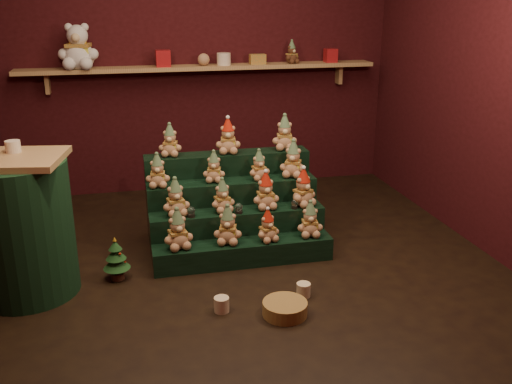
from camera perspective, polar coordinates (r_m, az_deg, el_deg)
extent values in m
plane|color=black|center=(4.48, -1.63, -7.27)|extent=(4.00, 4.00, 0.00)
cube|color=black|center=(6.07, -5.72, 13.42)|extent=(4.00, 0.10, 2.80)
cube|color=black|center=(2.12, 9.11, 2.84)|extent=(4.00, 0.10, 2.80)
cube|color=black|center=(4.88, 22.95, 10.71)|extent=(0.10, 4.00, 2.80)
cube|color=tan|center=(5.90, -5.45, 12.30)|extent=(3.60, 0.26, 0.04)
cube|color=tan|center=(5.98, -20.14, 10.17)|extent=(0.04, 0.12, 0.20)
cube|color=tan|center=(6.36, 8.29, 11.58)|extent=(0.04, 0.12, 0.20)
cube|color=black|center=(4.46, -1.26, -6.08)|extent=(1.40, 0.22, 0.18)
cube|color=black|center=(4.62, -1.83, -3.94)|extent=(1.40, 0.22, 0.36)
cube|color=black|center=(4.79, -2.36, -1.94)|extent=(1.40, 0.22, 0.54)
cube|color=black|center=(4.96, -2.85, -0.09)|extent=(1.40, 0.22, 0.72)
cylinder|color=black|center=(4.44, -6.49, -2.36)|extent=(0.06, 0.06, 0.02)
sphere|color=white|center=(4.43, -6.51, -1.86)|extent=(0.06, 0.06, 0.06)
cylinder|color=black|center=(4.50, -1.73, -1.98)|extent=(0.06, 0.06, 0.02)
sphere|color=white|center=(4.48, -1.74, -1.50)|extent=(0.06, 0.06, 0.06)
cylinder|color=black|center=(4.60, 3.87, -1.53)|extent=(0.05, 0.05, 0.02)
sphere|color=white|center=(4.59, 3.88, -1.10)|extent=(0.06, 0.06, 0.06)
cube|color=tan|center=(4.06, -23.24, 3.02)|extent=(0.73, 0.64, 0.04)
cylinder|color=black|center=(4.21, -22.37, -3.47)|extent=(0.69, 0.69, 0.95)
cylinder|color=beige|center=(4.14, -23.14, 4.21)|extent=(0.10, 0.10, 0.08)
cylinder|color=#412217|center=(4.38, -13.66, -8.14)|extent=(0.10, 0.10, 0.05)
cone|color=#143718|center=(4.33, -13.78, -6.80)|extent=(0.20, 0.20, 0.10)
cone|color=#143718|center=(4.30, -13.85, -5.96)|extent=(0.15, 0.15, 0.09)
cone|color=#143718|center=(4.27, -13.92, -5.18)|extent=(0.10, 0.10, 0.07)
cone|color=gold|center=(4.25, -13.97, -4.57)|extent=(0.03, 0.03, 0.03)
cylinder|color=beige|center=(3.85, -3.46, -11.16)|extent=(0.10, 0.10, 0.10)
cylinder|color=beige|center=(4.03, 4.77, -9.73)|extent=(0.10, 0.10, 0.10)
cylinder|color=#9E7B3F|center=(3.81, 2.91, -11.55)|extent=(0.39, 0.39, 0.09)
cube|color=#AF1B1F|center=(5.83, -9.28, 13.05)|extent=(0.14, 0.14, 0.16)
cylinder|color=beige|center=(5.90, -3.24, 13.14)|extent=(0.14, 0.14, 0.12)
cube|color=#AF1B1F|center=(6.20, 7.47, 13.39)|extent=(0.12, 0.12, 0.14)
sphere|color=tan|center=(5.87, -5.26, 13.06)|extent=(0.12, 0.12, 0.12)
cube|color=orange|center=(5.98, 0.16, 13.14)|extent=(0.16, 0.10, 0.10)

